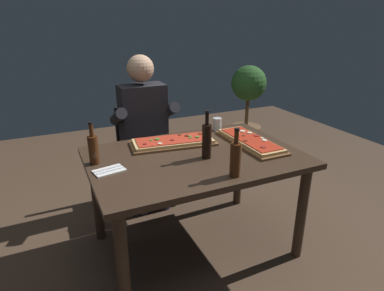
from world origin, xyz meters
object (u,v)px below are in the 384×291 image
potted_plant_corner (247,105)px  seated_diner (145,126)px  pizza_rectangular_left (250,141)px  pizza_rectangular_front (173,142)px  tumbler_near_camera (217,125)px  diner_chair (142,150)px  dining_table (195,168)px  oil_bottle_amber (93,148)px  vinegar_bottle_green (235,158)px  wine_bottle_dark (207,140)px

potted_plant_corner → seated_diner: bearing=-154.9°
pizza_rectangular_left → potted_plant_corner: 1.71m
seated_diner → pizza_rectangular_front: bearing=-82.8°
tumbler_near_camera → pizza_rectangular_left: bearing=-79.7°
pizza_rectangular_front → pizza_rectangular_left: (0.52, -0.22, -0.00)m
diner_chair → seated_diner: seated_diner is taller
dining_table → pizza_rectangular_left: bearing=2.9°
seated_diner → potted_plant_corner: size_ratio=1.23×
oil_bottle_amber → potted_plant_corner: bearing=32.7°
tumbler_near_camera → seated_diner: seated_diner is taller
pizza_rectangular_front → seated_diner: (-0.06, 0.49, -0.02)m
vinegar_bottle_green → seated_diner: size_ratio=0.22×
pizza_rectangular_front → potted_plant_corner: (1.46, 1.20, -0.16)m
wine_bottle_dark → potted_plant_corner: 2.05m
pizza_rectangular_front → pizza_rectangular_left: bearing=-23.3°
oil_bottle_amber → vinegar_bottle_green: (0.71, -0.52, 0.01)m
diner_chair → potted_plant_corner: bearing=21.3°
pizza_rectangular_front → tumbler_near_camera: tumbler_near_camera is taller
pizza_rectangular_front → oil_bottle_amber: oil_bottle_amber is taller
tumbler_near_camera → diner_chair: (-0.51, 0.46, -0.30)m
dining_table → pizza_rectangular_front: (-0.06, 0.25, 0.12)m
pizza_rectangular_front → seated_diner: 0.49m
potted_plant_corner → vinegar_bottle_green: bearing=-125.9°
pizza_rectangular_left → tumbler_near_camera: (-0.07, 0.38, 0.03)m
tumbler_near_camera → potted_plant_corner: potted_plant_corner is taller
dining_table → wine_bottle_dark: (0.05, -0.07, 0.22)m
wine_bottle_dark → oil_bottle_amber: size_ratio=1.17×
pizza_rectangular_front → vinegar_bottle_green: size_ratio=2.18×
vinegar_bottle_green → seated_diner: bearing=99.9°
tumbler_near_camera → potted_plant_corner: bearing=46.1°
pizza_rectangular_left → seated_diner: 0.92m
diner_chair → oil_bottle_amber: bearing=-125.7°
pizza_rectangular_front → potted_plant_corner: size_ratio=0.59×
wine_bottle_dark → potted_plant_corner: (1.35, 1.52, -0.26)m
dining_table → tumbler_near_camera: size_ratio=13.57×
oil_bottle_amber → potted_plant_corner: (2.03, 1.31, -0.24)m
pizza_rectangular_left → oil_bottle_amber: (-1.09, 0.12, 0.08)m
vinegar_bottle_green → diner_chair: bearing=98.9°
dining_table → potted_plant_corner: size_ratio=1.29×
vinegar_bottle_green → diner_chair: size_ratio=0.34×
dining_table → diner_chair: size_ratio=1.61×
pizza_rectangular_front → potted_plant_corner: potted_plant_corner is taller
pizza_rectangular_left → vinegar_bottle_green: vinegar_bottle_green is taller
pizza_rectangular_front → potted_plant_corner: bearing=39.5°
wine_bottle_dark → oil_bottle_amber: 0.72m
seated_diner → dining_table: bearing=-80.6°
dining_table → potted_plant_corner: (1.40, 1.45, -0.04)m
tumbler_near_camera → pizza_rectangular_front: bearing=-161.1°
dining_table → tumbler_near_camera: bearing=45.8°
pizza_rectangular_left → diner_chair: size_ratio=0.71×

